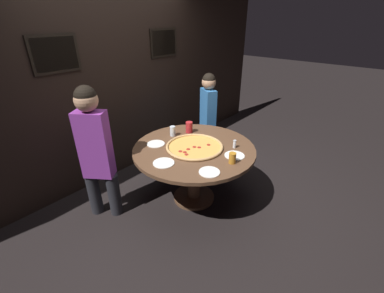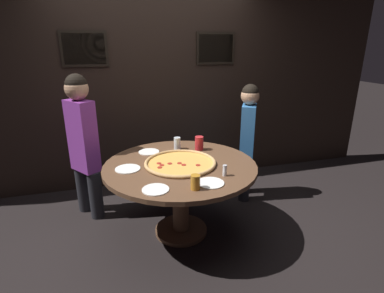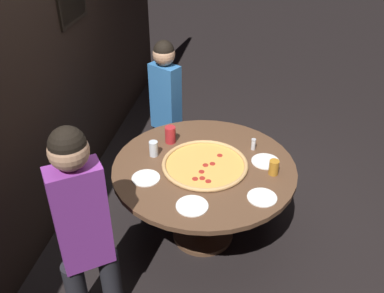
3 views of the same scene
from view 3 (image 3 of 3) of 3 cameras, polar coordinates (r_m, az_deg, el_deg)
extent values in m
plane|color=black|center=(3.81, 1.45, -11.64)|extent=(24.00, 24.00, 0.00)
cube|color=black|center=(3.45, -20.55, 7.39)|extent=(6.40, 0.06, 2.60)
cylinder|color=brown|center=(3.34, 1.62, -2.86)|extent=(1.43, 1.43, 0.04)
cylinder|color=brown|center=(3.57, 1.53, -7.66)|extent=(0.16, 0.16, 0.70)
cylinder|color=brown|center=(3.79, 1.45, -11.43)|extent=(0.52, 0.52, 0.04)
cylinder|color=#E5A84C|center=(3.32, 1.74, -2.49)|extent=(0.63, 0.63, 0.01)
torus|color=tan|center=(3.32, 1.74, -2.35)|extent=(0.67, 0.67, 0.03)
cylinder|color=#A8281E|center=(3.32, 2.74, -2.31)|extent=(0.04, 0.04, 0.00)
cylinder|color=#A8281E|center=(3.31, 1.81, -2.50)|extent=(0.04, 0.04, 0.00)
cylinder|color=#A8281E|center=(3.17, 0.41, -4.33)|extent=(0.04, 0.04, 0.00)
cylinder|color=#A8281E|center=(3.15, 2.19, -4.65)|extent=(0.04, 0.04, 0.00)
cylinder|color=#A8281E|center=(3.24, 1.28, -3.38)|extent=(0.04, 0.04, 0.00)
cylinder|color=#A8281E|center=(3.42, 3.72, -1.19)|extent=(0.04, 0.04, 0.00)
cylinder|color=#A8281E|center=(3.17, 1.37, -4.24)|extent=(0.04, 0.04, 0.00)
cylinder|color=#BC7A23|center=(3.26, 10.85, -2.75)|extent=(0.07, 0.07, 0.12)
cylinder|color=silver|center=(3.42, -5.15, -0.29)|extent=(0.07, 0.07, 0.13)
cylinder|color=#B22328|center=(3.57, -2.91, 1.59)|extent=(0.09, 0.09, 0.15)
cylinder|color=white|center=(3.06, 9.32, -6.71)|extent=(0.21, 0.21, 0.01)
cylinder|color=white|center=(2.95, 0.01, -7.92)|extent=(0.23, 0.23, 0.01)
cylinder|color=white|center=(3.21, -6.16, -4.20)|extent=(0.21, 0.21, 0.01)
cylinder|color=white|center=(3.41, 9.76, -1.97)|extent=(0.22, 0.22, 0.01)
cylinder|color=silver|center=(3.53, 8.18, 0.22)|extent=(0.04, 0.04, 0.08)
cylinder|color=#B7B7BC|center=(3.50, 8.24, 0.89)|extent=(0.04, 0.04, 0.01)
cylinder|color=#232328|center=(3.18, -10.72, -17.10)|extent=(0.20, 0.20, 0.53)
cylinder|color=#232328|center=(3.17, -15.08, -18.26)|extent=(0.20, 0.20, 0.53)
cube|color=purple|center=(2.72, -14.56, -9.13)|extent=(0.32, 0.36, 0.74)
sphere|color=tan|center=(2.42, -16.15, -0.58)|extent=(0.23, 0.23, 0.23)
sphere|color=black|center=(2.40, -16.30, 0.22)|extent=(0.21, 0.21, 0.21)
cylinder|color=#232328|center=(4.52, -4.32, 0.39)|extent=(0.17, 0.17, 0.48)
cylinder|color=#232328|center=(4.40, -2.25, -0.57)|extent=(0.17, 0.17, 0.48)
cube|color=#3370B2|center=(4.17, -3.55, 6.53)|extent=(0.27, 0.33, 0.67)
sphere|color=tan|center=(3.99, -3.77, 12.16)|extent=(0.21, 0.21, 0.21)
sphere|color=black|center=(3.98, -3.79, 12.65)|extent=(0.19, 0.19, 0.19)
camera|label=1|loc=(1.59, 66.12, -9.38)|focal=24.00mm
camera|label=2|loc=(3.10, 52.99, 3.09)|focal=28.00mm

